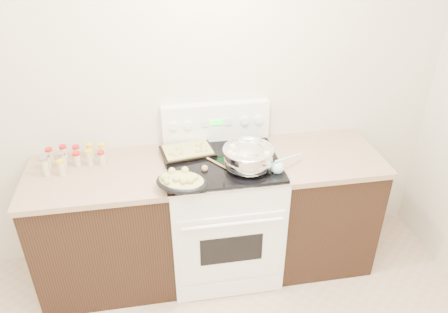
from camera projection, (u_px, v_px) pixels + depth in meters
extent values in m
cube|color=beige|center=(163.00, 87.00, 2.96)|extent=(4.00, 0.05, 2.70)
cube|color=black|center=(106.00, 231.00, 3.06)|extent=(0.90, 0.64, 0.88)
cube|color=brown|center=(96.00, 176.00, 2.82)|extent=(0.93, 0.67, 0.04)
cube|color=black|center=(318.00, 208.00, 3.29)|extent=(0.70, 0.64, 0.88)
cube|color=brown|center=(325.00, 155.00, 3.05)|extent=(0.73, 0.67, 0.04)
cube|color=white|center=(223.00, 217.00, 3.16)|extent=(0.76, 0.66, 0.92)
cube|color=white|center=(231.00, 249.00, 2.88)|extent=(0.70, 0.01, 0.55)
cube|color=black|center=(232.00, 250.00, 2.87)|extent=(0.42, 0.01, 0.22)
cylinder|color=white|center=(233.00, 224.00, 2.72)|extent=(0.65, 0.02, 0.02)
cube|color=white|center=(231.00, 289.00, 3.08)|extent=(0.70, 0.01, 0.14)
cube|color=silver|center=(223.00, 162.00, 2.92)|extent=(0.78, 0.68, 0.01)
cube|color=black|center=(223.00, 161.00, 2.92)|extent=(0.74, 0.64, 0.01)
cube|color=white|center=(216.00, 122.00, 3.09)|extent=(0.76, 0.07, 0.28)
cylinder|color=white|center=(174.00, 126.00, 3.00)|extent=(0.06, 0.02, 0.06)
cylinder|color=white|center=(188.00, 125.00, 3.02)|extent=(0.06, 0.02, 0.06)
cylinder|color=white|center=(245.00, 121.00, 3.07)|extent=(0.06, 0.02, 0.06)
cylinder|color=white|center=(259.00, 120.00, 3.09)|extent=(0.06, 0.02, 0.06)
cube|color=#19E533|center=(217.00, 123.00, 3.05)|extent=(0.09, 0.00, 0.04)
cube|color=silver|center=(205.00, 124.00, 3.04)|extent=(0.05, 0.00, 0.05)
cube|color=silver|center=(228.00, 122.00, 3.06)|extent=(0.05, 0.00, 0.05)
ellipsoid|color=silver|center=(248.00, 160.00, 2.79)|extent=(0.41, 0.41, 0.19)
cylinder|color=silver|center=(248.00, 167.00, 2.82)|extent=(0.18, 0.18, 0.01)
torus|color=silver|center=(248.00, 149.00, 2.75)|extent=(0.33, 0.33, 0.02)
cylinder|color=silver|center=(248.00, 157.00, 2.78)|extent=(0.31, 0.31, 0.11)
cylinder|color=brown|center=(248.00, 151.00, 2.76)|extent=(0.29, 0.29, 0.00)
cube|color=beige|center=(245.00, 157.00, 2.68)|extent=(0.03, 0.03, 0.02)
cube|color=beige|center=(247.00, 154.00, 2.71)|extent=(0.03, 0.03, 0.02)
cube|color=beige|center=(238.00, 148.00, 2.79)|extent=(0.03, 0.03, 0.02)
cube|color=beige|center=(254.00, 150.00, 2.75)|extent=(0.03, 0.03, 0.02)
cube|color=beige|center=(242.00, 143.00, 2.83)|extent=(0.02, 0.02, 0.02)
cube|color=beige|center=(267.00, 154.00, 2.72)|extent=(0.04, 0.04, 0.03)
cube|color=beige|center=(234.00, 155.00, 2.70)|extent=(0.03, 0.03, 0.02)
cube|color=beige|center=(232.00, 147.00, 2.79)|extent=(0.04, 0.04, 0.03)
cube|color=beige|center=(253.00, 143.00, 2.84)|extent=(0.02, 0.02, 0.02)
cube|color=beige|center=(230.00, 153.00, 2.73)|extent=(0.03, 0.03, 0.02)
ellipsoid|color=black|center=(182.00, 182.00, 2.61)|extent=(0.38, 0.34, 0.08)
ellipsoid|color=tan|center=(181.00, 181.00, 2.61)|extent=(0.34, 0.30, 0.06)
sphere|color=tan|center=(190.00, 180.00, 2.55)|extent=(0.05, 0.05, 0.05)
sphere|color=tan|center=(183.00, 181.00, 2.54)|extent=(0.04, 0.04, 0.04)
sphere|color=tan|center=(172.00, 171.00, 2.64)|extent=(0.04, 0.04, 0.04)
sphere|color=tan|center=(177.00, 179.00, 2.56)|extent=(0.05, 0.05, 0.05)
sphere|color=tan|center=(165.00, 177.00, 2.58)|extent=(0.05, 0.05, 0.05)
sphere|color=tan|center=(194.00, 177.00, 2.58)|extent=(0.05, 0.05, 0.05)
sphere|color=tan|center=(167.00, 182.00, 2.54)|extent=(0.04, 0.04, 0.04)
sphere|color=tan|center=(185.00, 170.00, 2.65)|extent=(0.05, 0.05, 0.05)
cube|color=black|center=(188.00, 152.00, 2.99)|extent=(0.39, 0.30, 0.02)
cube|color=tan|center=(187.00, 150.00, 2.98)|extent=(0.35, 0.26, 0.02)
sphere|color=tan|center=(198.00, 145.00, 3.02)|extent=(0.04, 0.04, 0.04)
sphere|color=tan|center=(176.00, 155.00, 2.90)|extent=(0.04, 0.04, 0.04)
sphere|color=tan|center=(171.00, 154.00, 2.92)|extent=(0.04, 0.04, 0.04)
sphere|color=tan|center=(199.00, 144.00, 3.03)|extent=(0.04, 0.04, 0.04)
sphere|color=tan|center=(203.00, 147.00, 2.99)|extent=(0.04, 0.04, 0.04)
sphere|color=tan|center=(200.00, 143.00, 3.04)|extent=(0.04, 0.04, 0.04)
sphere|color=tan|center=(204.00, 150.00, 2.96)|extent=(0.04, 0.04, 0.04)
sphere|color=tan|center=(180.00, 153.00, 2.92)|extent=(0.05, 0.05, 0.05)
sphere|color=tan|center=(178.00, 148.00, 2.98)|extent=(0.04, 0.04, 0.04)
sphere|color=tan|center=(198.00, 151.00, 2.95)|extent=(0.04, 0.04, 0.04)
cylinder|color=#A2724A|center=(212.00, 161.00, 2.89)|extent=(0.16, 0.22, 0.01)
sphere|color=#A2724A|center=(205.00, 168.00, 2.80)|extent=(0.04, 0.04, 0.04)
sphere|color=#98D7E3|center=(277.00, 168.00, 2.77)|extent=(0.08, 0.08, 0.08)
cylinder|color=#98D7E3|center=(288.00, 158.00, 2.83)|extent=(0.23, 0.17, 0.07)
cylinder|color=#BFB28C|center=(50.00, 156.00, 2.92)|extent=(0.05, 0.05, 0.09)
cylinder|color=#B21414|center=(48.00, 150.00, 2.89)|extent=(0.05, 0.05, 0.02)
cylinder|color=#BFB28C|center=(64.00, 154.00, 2.93)|extent=(0.04, 0.04, 0.10)
cylinder|color=#B21414|center=(63.00, 147.00, 2.90)|extent=(0.05, 0.05, 0.02)
cylinder|color=#BFB28C|center=(77.00, 154.00, 2.95)|extent=(0.04, 0.04, 0.09)
cylinder|color=#B21414|center=(76.00, 147.00, 2.92)|extent=(0.05, 0.05, 0.02)
cylinder|color=#BFB28C|center=(91.00, 152.00, 2.96)|extent=(0.05, 0.05, 0.09)
cylinder|color=gold|center=(90.00, 145.00, 2.94)|extent=(0.05, 0.05, 0.02)
cylinder|color=#BFB28C|center=(103.00, 152.00, 2.96)|extent=(0.04, 0.04, 0.09)
cylinder|color=gold|center=(102.00, 145.00, 2.93)|extent=(0.05, 0.05, 0.02)
cylinder|color=#BFB28C|center=(47.00, 163.00, 2.83)|extent=(0.05, 0.05, 0.10)
cylinder|color=#B2B2B7|center=(46.00, 156.00, 2.80)|extent=(0.05, 0.05, 0.02)
cylinder|color=#BFB28C|center=(63.00, 162.00, 2.84)|extent=(0.05, 0.05, 0.10)
cylinder|color=#B2B2B7|center=(61.00, 154.00, 2.81)|extent=(0.05, 0.05, 0.02)
cylinder|color=#BFB28C|center=(77.00, 160.00, 2.87)|extent=(0.05, 0.05, 0.09)
cylinder|color=#B21414|center=(76.00, 154.00, 2.85)|extent=(0.05, 0.05, 0.02)
cylinder|color=#BFB28C|center=(90.00, 159.00, 2.88)|extent=(0.04, 0.04, 0.10)
cylinder|color=gold|center=(88.00, 152.00, 2.85)|extent=(0.04, 0.04, 0.02)
cylinder|color=#BFB28C|center=(102.00, 159.00, 2.88)|extent=(0.04, 0.04, 0.09)
cylinder|color=#B21414|center=(101.00, 153.00, 2.86)|extent=(0.05, 0.05, 0.02)
cylinder|color=#BFB28C|center=(46.00, 168.00, 2.76)|extent=(0.04, 0.04, 0.11)
cylinder|color=#B2B2B7|center=(43.00, 159.00, 2.73)|extent=(0.05, 0.05, 0.02)
cylinder|color=#BFB28C|center=(61.00, 169.00, 2.78)|extent=(0.04, 0.04, 0.09)
cylinder|color=gold|center=(60.00, 162.00, 2.75)|extent=(0.05, 0.05, 0.02)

